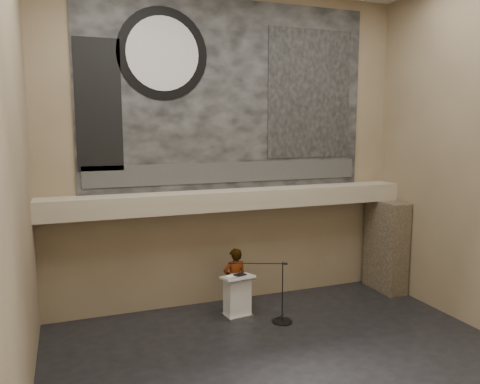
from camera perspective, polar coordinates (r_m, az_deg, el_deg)
name	(u,v)px	position (r m, az deg, el deg)	size (l,w,h in m)	color
floor	(294,366)	(10.35, 6.63, -20.29)	(10.00, 10.00, 0.00)	black
wall_back	(230,150)	(12.81, -1.26, 5.13)	(10.00, 0.02, 8.50)	#7B684E
wall_front	(460,184)	(5.90, 25.28, 0.93)	(10.00, 0.02, 8.50)	#7B684E
wall_left	(13,168)	(8.14, -25.99, 2.64)	(0.02, 8.00, 8.50)	#7B684E
soffit	(235,199)	(12.57, -0.64, -0.89)	(10.00, 0.80, 0.50)	tan
sprinkler_left	(177,214)	(12.13, -7.69, -2.63)	(0.04, 0.04, 0.06)	#B2893D
sprinkler_right	(299,206)	(13.33, 7.15, -1.66)	(0.04, 0.04, 0.06)	#B2893D
banner	(230,96)	(12.79, -1.23, 11.62)	(8.00, 0.05, 5.00)	black
banner_text_strip	(231,172)	(12.79, -1.15, 2.43)	(7.76, 0.02, 0.55)	#303030
banner_clock_rim	(163,54)	(12.38, -9.40, 16.29)	(2.30, 2.30, 0.02)	black
banner_clock_face	(163,54)	(12.36, -9.39, 16.31)	(1.84, 1.84, 0.02)	silver
banner_building_print	(310,94)	(13.74, 8.52, 11.71)	(2.60, 0.02, 3.60)	black
banner_brick_print	(99,105)	(12.05, -16.86, 10.08)	(1.10, 0.02, 3.20)	black
stone_pier	(386,246)	(14.74, 17.37, -6.27)	(0.60, 1.40, 2.70)	#423728
lectern	(237,296)	(12.34, -0.34, -12.59)	(0.84, 0.65, 1.14)	silver
binder	(240,275)	(12.17, 0.02, -10.08)	(0.28, 0.22, 0.04)	black
papers	(232,277)	(12.09, -1.00, -10.27)	(0.23, 0.32, 0.01)	white
speaker_person	(235,280)	(12.54, -0.63, -10.72)	(0.63, 0.42, 1.73)	silver
mic_stand	(280,312)	(12.19, 4.90, -14.42)	(1.52, 0.78, 1.57)	black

